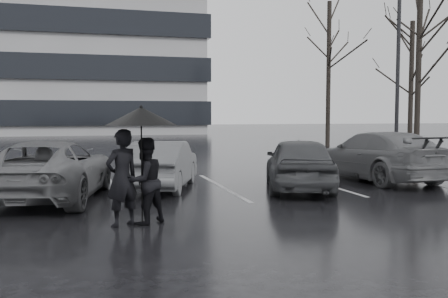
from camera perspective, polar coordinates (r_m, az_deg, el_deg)
name	(u,v)px	position (r m, az deg, el deg)	size (l,w,h in m)	color
ground	(225,204)	(10.57, 0.07, -6.35)	(160.00, 160.00, 0.00)	black
car_main	(299,163)	(12.73, 8.59, -1.59)	(1.58, 3.93, 1.34)	black
car_west_a	(163,165)	(12.85, -7.04, -1.79)	(1.29, 3.70, 1.22)	#323235
car_west_b	(50,170)	(11.87, -19.26, -2.24)	(2.18, 4.72, 1.31)	#454447
car_east	(377,156)	(15.01, 17.04, -0.75)	(1.97, 4.85, 1.41)	#454447
pedestrian_left	(122,178)	(8.61, -11.58, -3.25)	(0.60, 0.40, 1.65)	black
pedestrian_right	(145,181)	(8.74, -9.04, -3.62)	(0.73, 0.57, 1.50)	black
umbrella	(141,116)	(8.54, -9.45, 3.71)	(1.21, 1.21, 2.05)	black
lamp_post	(398,62)	(21.42, 19.27, 9.34)	(0.47, 0.47, 8.68)	#99989B
stall_stripes	(169,189)	(12.83, -6.35, -4.53)	(19.72, 5.00, 0.00)	#949497
tree_east	(418,69)	(24.96, 21.33, 8.56)	(0.26, 0.26, 8.00)	black
tree_ne	(411,85)	(29.62, 20.60, 6.84)	(0.26, 0.26, 7.00)	black
tree_north	(329,74)	(30.42, 11.86, 8.35)	(0.26, 0.26, 8.50)	black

